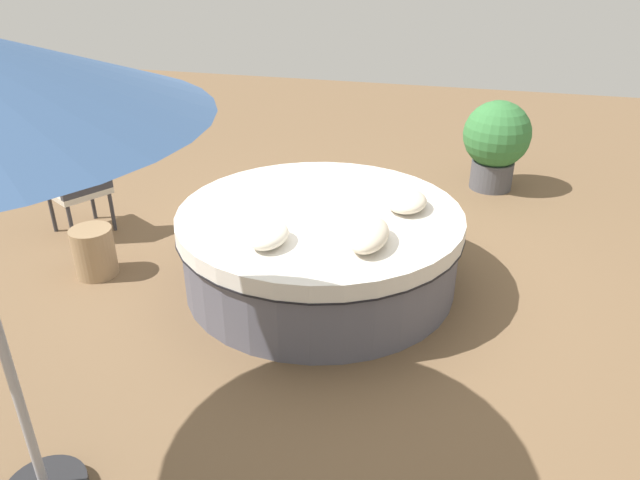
# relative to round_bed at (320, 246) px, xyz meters

# --- Properties ---
(ground_plane) EXTENTS (16.00, 16.00, 0.00)m
(ground_plane) POSITION_rel_round_bed_xyz_m (0.00, 0.00, -0.35)
(ground_plane) COLOR brown
(round_bed) EXTENTS (2.42, 2.42, 0.69)m
(round_bed) POSITION_rel_round_bed_xyz_m (0.00, 0.00, 0.00)
(round_bed) COLOR #595966
(round_bed) RESTS_ON ground_plane
(throw_pillow_0) EXTENTS (0.42, 0.30, 0.15)m
(throw_pillow_0) POSITION_rel_round_bed_xyz_m (-0.68, 0.22, 0.41)
(throw_pillow_0) COLOR silver
(throw_pillow_0) RESTS_ON round_bed
(throw_pillow_1) EXTENTS (0.55, 0.31, 0.17)m
(throw_pillow_1) POSITION_rel_round_bed_xyz_m (-0.50, -0.50, 0.42)
(throw_pillow_1) COLOR beige
(throw_pillow_1) RESTS_ON round_bed
(throw_pillow_2) EXTENTS (0.45, 0.35, 0.15)m
(throw_pillow_2) POSITION_rel_round_bed_xyz_m (0.22, -0.69, 0.41)
(throw_pillow_2) COLOR beige
(throw_pillow_2) RESTS_ON round_bed
(patio_chair) EXTENTS (0.70, 0.69, 0.98)m
(patio_chair) POSITION_rel_round_bed_xyz_m (0.32, 2.54, 0.21)
(patio_chair) COLOR #333338
(patio_chair) RESTS_ON ground_plane
(planter) EXTENTS (0.78, 0.78, 1.06)m
(planter) POSITION_rel_round_bed_xyz_m (2.66, -1.44, 0.24)
(planter) COLOR #4C4C51
(planter) RESTS_ON ground_plane
(side_table) EXTENTS (0.37, 0.37, 0.45)m
(side_table) POSITION_rel_round_bed_xyz_m (-0.39, 1.99, -0.13)
(side_table) COLOR #997A56
(side_table) RESTS_ON ground_plane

